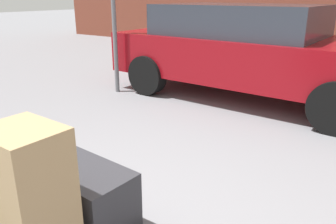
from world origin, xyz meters
The scene contains 4 objects.
duffel_bag_charcoal_center centered at (0.08, 0.22, 0.50)m, with size 0.61×0.33×0.32m, color #2D2D33.
suitcase_tan_front_left centered at (0.19, -0.15, 0.69)m, with size 0.34×0.28×0.70m, color #9E7F56.
parked_car centered at (-0.54, 4.22, 0.76)m, with size 4.36×2.04×1.42m.
no_parking_sign centered at (-2.45, 3.26, 1.38)m, with size 0.50×0.07×2.22m.
Camera 1 is at (1.41, -0.87, 1.55)m, focal length 36.42 mm.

